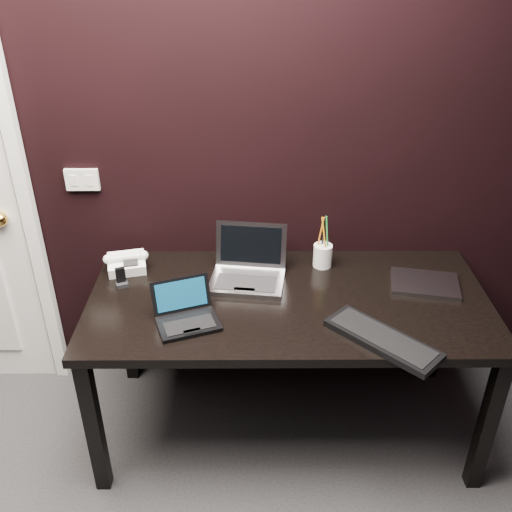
{
  "coord_description": "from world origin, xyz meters",
  "views": [
    {
      "loc": [
        0.15,
        -0.6,
        2.11
      ],
      "look_at": [
        0.16,
        1.35,
        0.97
      ],
      "focal_mm": 40.0,
      "sensor_mm": 36.0,
      "label": 1
    }
  ],
  "objects_px": {
    "closed_laptop": "(425,284)",
    "silver_laptop": "(248,271)",
    "netbook": "(186,315)",
    "mobile_phone": "(121,279)",
    "pen_cup": "(323,255)",
    "ext_keyboard": "(382,339)",
    "desk_phone": "(127,263)",
    "desk": "(288,313)"
  },
  "relations": [
    {
      "from": "desk",
      "to": "pen_cup",
      "type": "bearing_deg",
      "value": 57.39
    },
    {
      "from": "closed_laptop",
      "to": "pen_cup",
      "type": "bearing_deg",
      "value": 158.31
    },
    {
      "from": "silver_laptop",
      "to": "closed_laptop",
      "type": "relative_size",
      "value": 1.09
    },
    {
      "from": "netbook",
      "to": "pen_cup",
      "type": "relative_size",
      "value": 1.16
    },
    {
      "from": "ext_keyboard",
      "to": "closed_laptop",
      "type": "relative_size",
      "value": 1.32
    },
    {
      "from": "desk",
      "to": "desk_phone",
      "type": "bearing_deg",
      "value": 162.34
    },
    {
      "from": "desk_phone",
      "to": "closed_laptop",
      "type": "bearing_deg",
      "value": -6.01
    },
    {
      "from": "netbook",
      "to": "desk_phone",
      "type": "distance_m",
      "value": 0.51
    },
    {
      "from": "netbook",
      "to": "closed_laptop",
      "type": "relative_size",
      "value": 0.91
    },
    {
      "from": "silver_laptop",
      "to": "mobile_phone",
      "type": "relative_size",
      "value": 4.11
    },
    {
      "from": "closed_laptop",
      "to": "mobile_phone",
      "type": "bearing_deg",
      "value": 179.64
    },
    {
      "from": "desk",
      "to": "desk_phone",
      "type": "distance_m",
      "value": 0.77
    },
    {
      "from": "ext_keyboard",
      "to": "mobile_phone",
      "type": "bearing_deg",
      "value": 159.48
    },
    {
      "from": "closed_laptop",
      "to": "desk_phone",
      "type": "distance_m",
      "value": 1.34
    },
    {
      "from": "netbook",
      "to": "mobile_phone",
      "type": "height_order",
      "value": "netbook"
    },
    {
      "from": "netbook",
      "to": "closed_laptop",
      "type": "bearing_deg",
      "value": 14.2
    },
    {
      "from": "silver_laptop",
      "to": "ext_keyboard",
      "type": "xyz_separation_m",
      "value": [
        0.51,
        -0.45,
        -0.03
      ]
    },
    {
      "from": "silver_laptop",
      "to": "ext_keyboard",
      "type": "distance_m",
      "value": 0.68
    },
    {
      "from": "desk_phone",
      "to": "pen_cup",
      "type": "xyz_separation_m",
      "value": [
        0.9,
        0.03,
        0.02
      ]
    },
    {
      "from": "desk",
      "to": "silver_laptop",
      "type": "relative_size",
      "value": 4.81
    },
    {
      "from": "closed_laptop",
      "to": "silver_laptop",
      "type": "bearing_deg",
      "value": 175.9
    },
    {
      "from": "netbook",
      "to": "silver_laptop",
      "type": "xyz_separation_m",
      "value": [
        0.24,
        0.31,
        0.01
      ]
    },
    {
      "from": "ext_keyboard",
      "to": "desk_phone",
      "type": "xyz_separation_m",
      "value": [
        -1.07,
        0.53,
        0.02
      ]
    },
    {
      "from": "desk",
      "to": "mobile_phone",
      "type": "distance_m",
      "value": 0.74
    },
    {
      "from": "silver_laptop",
      "to": "desk_phone",
      "type": "height_order",
      "value": "silver_laptop"
    },
    {
      "from": "silver_laptop",
      "to": "ext_keyboard",
      "type": "bearing_deg",
      "value": -41.07
    },
    {
      "from": "mobile_phone",
      "to": "pen_cup",
      "type": "bearing_deg",
      "value": 10.35
    },
    {
      "from": "desk_phone",
      "to": "mobile_phone",
      "type": "relative_size",
      "value": 2.41
    },
    {
      "from": "netbook",
      "to": "pen_cup",
      "type": "distance_m",
      "value": 0.73
    },
    {
      "from": "desk_phone",
      "to": "pen_cup",
      "type": "relative_size",
      "value": 0.82
    },
    {
      "from": "mobile_phone",
      "to": "pen_cup",
      "type": "distance_m",
      "value": 0.91
    },
    {
      "from": "silver_laptop",
      "to": "pen_cup",
      "type": "xyz_separation_m",
      "value": [
        0.34,
        0.12,
        0.02
      ]
    },
    {
      "from": "netbook",
      "to": "ext_keyboard",
      "type": "bearing_deg",
      "value": -9.99
    },
    {
      "from": "mobile_phone",
      "to": "netbook",
      "type": "bearing_deg",
      "value": -40.53
    },
    {
      "from": "mobile_phone",
      "to": "pen_cup",
      "type": "height_order",
      "value": "pen_cup"
    },
    {
      "from": "netbook",
      "to": "mobile_phone",
      "type": "relative_size",
      "value": 3.42
    },
    {
      "from": "silver_laptop",
      "to": "desk_phone",
      "type": "relative_size",
      "value": 1.7
    },
    {
      "from": "ext_keyboard",
      "to": "closed_laptop",
      "type": "xyz_separation_m",
      "value": [
        0.26,
        0.39,
        -0.0
      ]
    },
    {
      "from": "netbook",
      "to": "pen_cup",
      "type": "xyz_separation_m",
      "value": [
        0.59,
        0.43,
        0.03
      ]
    },
    {
      "from": "ext_keyboard",
      "to": "desk_phone",
      "type": "distance_m",
      "value": 1.19
    },
    {
      "from": "netbook",
      "to": "ext_keyboard",
      "type": "distance_m",
      "value": 0.77
    },
    {
      "from": "desk_phone",
      "to": "netbook",
      "type": "bearing_deg",
      "value": -51.89
    }
  ]
}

